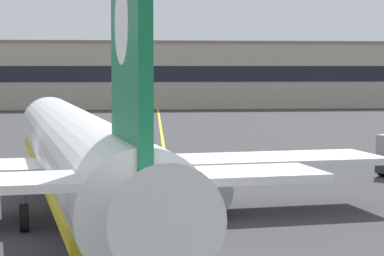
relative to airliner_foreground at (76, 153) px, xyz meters
name	(u,v)px	position (x,y,z in m)	size (l,w,h in m)	color
taxiway_centreline	(167,167)	(5.92, 20.03, -3.37)	(0.30, 180.00, 0.01)	yellow
airliner_foreground	(76,153)	(0.00, 0.00, 0.00)	(32.36, 41.45, 11.65)	white
safety_cone_by_nose_gear	(87,173)	(0.10, 15.66, -3.11)	(0.44, 0.44, 0.55)	orange
terminal_building	(130,75)	(5.94, 106.86, 2.75)	(138.32, 12.40, 12.22)	#B2A893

